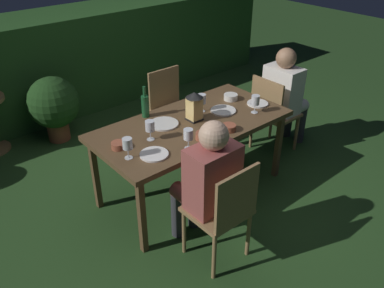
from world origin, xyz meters
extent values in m
plane|color=#26471E|center=(0.00, 0.00, 0.00)|extent=(16.00, 16.00, 0.00)
cube|color=brown|center=(0.00, 0.00, 0.71)|extent=(1.75, 0.86, 0.04)
cube|color=brown|center=(-0.81, -0.36, 0.35)|extent=(0.05, 0.05, 0.69)
cube|color=brown|center=(0.81, -0.36, 0.35)|extent=(0.05, 0.05, 0.69)
cube|color=brown|center=(-0.81, 0.36, 0.35)|extent=(0.05, 0.05, 0.69)
cube|color=brown|center=(0.81, 0.36, 0.35)|extent=(0.05, 0.05, 0.69)
cube|color=#937047|center=(-0.39, -0.75, 0.43)|extent=(0.42, 0.40, 0.03)
cube|color=#937047|center=(-0.39, -0.94, 0.66)|extent=(0.40, 0.02, 0.42)
cylinder|color=#937047|center=(-0.57, -0.58, 0.21)|extent=(0.03, 0.03, 0.42)
cylinder|color=#937047|center=(-0.21, -0.58, 0.21)|extent=(0.03, 0.03, 0.42)
cylinder|color=#937047|center=(-0.57, -0.92, 0.21)|extent=(0.03, 0.03, 0.42)
cylinder|color=#937047|center=(-0.21, -0.92, 0.21)|extent=(0.03, 0.03, 0.42)
cube|color=#9E4C47|center=(-0.39, -0.69, 0.70)|extent=(0.38, 0.24, 0.50)
sphere|color=#D1A889|center=(-0.39, -0.69, 1.04)|extent=(0.21, 0.21, 0.21)
cylinder|color=#9E4C47|center=(-0.48, -0.55, 0.46)|extent=(0.13, 0.36, 0.13)
cylinder|color=#9E4C47|center=(-0.30, -0.55, 0.46)|extent=(0.13, 0.36, 0.13)
cylinder|color=#333338|center=(-0.48, -0.39, 0.23)|extent=(0.11, 0.11, 0.45)
cylinder|color=#333338|center=(-0.30, -0.39, 0.23)|extent=(0.11, 0.11, 0.45)
cube|color=#937047|center=(0.39, 0.75, 0.43)|extent=(0.42, 0.40, 0.03)
cube|color=#937047|center=(0.39, 0.94, 0.66)|extent=(0.40, 0.03, 0.42)
cylinder|color=#937047|center=(0.57, 0.58, 0.21)|extent=(0.03, 0.03, 0.42)
cylinder|color=#937047|center=(0.21, 0.58, 0.21)|extent=(0.03, 0.03, 0.42)
cylinder|color=#937047|center=(0.57, 0.92, 0.21)|extent=(0.03, 0.03, 0.42)
cylinder|color=#937047|center=(0.21, 0.92, 0.21)|extent=(0.03, 0.03, 0.42)
cube|color=#937047|center=(1.20, 0.00, 0.43)|extent=(0.40, 0.42, 0.03)
cube|color=#937047|center=(1.01, 0.00, 0.66)|extent=(0.03, 0.40, 0.42)
cylinder|color=#937047|center=(1.37, 0.18, 0.21)|extent=(0.03, 0.03, 0.42)
cylinder|color=#937047|center=(1.37, -0.18, 0.21)|extent=(0.03, 0.03, 0.42)
cylinder|color=#937047|center=(1.03, 0.18, 0.21)|extent=(0.03, 0.03, 0.42)
cylinder|color=#937047|center=(1.03, -0.18, 0.21)|extent=(0.03, 0.03, 0.42)
cube|color=white|center=(1.26, 0.00, 0.70)|extent=(0.24, 0.38, 0.50)
sphere|color=#997051|center=(1.26, 0.00, 1.04)|extent=(0.21, 0.21, 0.21)
cylinder|color=white|center=(1.40, 0.09, 0.46)|extent=(0.36, 0.13, 0.13)
cylinder|color=white|center=(1.40, -0.09, 0.46)|extent=(0.36, 0.13, 0.13)
cylinder|color=#333338|center=(1.56, 0.09, 0.23)|extent=(0.11, 0.11, 0.45)
cylinder|color=#333338|center=(1.56, -0.09, 0.23)|extent=(0.11, 0.11, 0.45)
cube|color=black|center=(0.05, 0.03, 0.74)|extent=(0.12, 0.12, 0.01)
cube|color=#F9D17A|center=(0.05, 0.03, 0.85)|extent=(0.11, 0.11, 0.20)
cone|color=black|center=(0.05, 0.03, 0.98)|extent=(0.15, 0.15, 0.05)
cylinder|color=#195128|center=(-0.24, 0.36, 0.84)|extent=(0.07, 0.07, 0.20)
cylinder|color=#195128|center=(-0.24, 0.36, 0.98)|extent=(0.03, 0.03, 0.09)
cylinder|color=silver|center=(0.57, -0.22, 0.74)|extent=(0.06, 0.06, 0.00)
cylinder|color=silver|center=(0.57, -0.22, 0.78)|extent=(0.01, 0.01, 0.08)
cylinder|color=silver|center=(0.57, -0.22, 0.86)|extent=(0.08, 0.08, 0.08)
cylinder|color=maroon|center=(0.57, -0.22, 0.84)|extent=(0.07, 0.07, 0.03)
cylinder|color=silver|center=(0.21, 0.11, 0.74)|extent=(0.06, 0.06, 0.00)
cylinder|color=silver|center=(0.21, 0.11, 0.78)|extent=(0.01, 0.01, 0.08)
cylinder|color=silver|center=(0.21, 0.11, 0.86)|extent=(0.08, 0.08, 0.08)
cylinder|color=maroon|center=(0.21, 0.11, 0.84)|extent=(0.07, 0.07, 0.03)
cylinder|color=silver|center=(-0.30, -0.31, 0.74)|extent=(0.06, 0.06, 0.00)
cylinder|color=silver|center=(-0.30, -0.31, 0.78)|extent=(0.01, 0.01, 0.08)
cylinder|color=silver|center=(-0.30, -0.31, 0.86)|extent=(0.08, 0.08, 0.08)
cylinder|color=maroon|center=(-0.30, -0.31, 0.84)|extent=(0.07, 0.07, 0.03)
cylinder|color=silver|center=(-0.74, -0.13, 0.74)|extent=(0.06, 0.06, 0.00)
cylinder|color=silver|center=(-0.74, -0.13, 0.78)|extent=(0.01, 0.01, 0.08)
cylinder|color=silver|center=(-0.74, -0.13, 0.86)|extent=(0.08, 0.08, 0.08)
cylinder|color=maroon|center=(-0.74, -0.13, 0.84)|extent=(0.07, 0.07, 0.03)
cylinder|color=silver|center=(-0.45, -0.01, 0.74)|extent=(0.06, 0.06, 0.00)
cylinder|color=silver|center=(-0.45, -0.01, 0.78)|extent=(0.01, 0.01, 0.08)
cylinder|color=silver|center=(-0.45, -0.01, 0.86)|extent=(0.08, 0.08, 0.08)
cylinder|color=maroon|center=(-0.45, -0.01, 0.84)|extent=(0.07, 0.07, 0.03)
cylinder|color=white|center=(0.37, -0.02, 0.74)|extent=(0.24, 0.24, 0.01)
cylinder|color=white|center=(0.72, -0.12, 0.74)|extent=(0.20, 0.20, 0.01)
cylinder|color=silver|center=(-0.21, 0.13, 0.74)|extent=(0.26, 0.26, 0.01)
cylinder|color=white|center=(-0.57, -0.22, 0.74)|extent=(0.22, 0.22, 0.01)
cylinder|color=#9E5138|center=(-0.72, 0.04, 0.76)|extent=(0.12, 0.12, 0.05)
cylinder|color=#424C1E|center=(-0.72, 0.04, 0.77)|extent=(0.10, 0.10, 0.02)
cylinder|color=#9E5138|center=(0.15, -0.31, 0.76)|extent=(0.12, 0.12, 0.05)
cylinder|color=tan|center=(0.15, -0.31, 0.77)|extent=(0.10, 0.10, 0.02)
cylinder|color=#9E5138|center=(-0.12, -0.28, 0.76)|extent=(0.12, 0.12, 0.06)
cylinder|color=#477533|center=(-0.12, -0.28, 0.78)|extent=(0.10, 0.10, 0.02)
cylinder|color=silver|center=(0.60, 0.12, 0.76)|extent=(0.13, 0.13, 0.06)
cylinder|color=beige|center=(0.60, 0.12, 0.77)|extent=(0.11, 0.11, 0.02)
cube|color=#234C1E|center=(0.00, 2.55, 0.62)|extent=(6.20, 0.87, 1.24)
cylinder|color=brown|center=(-0.55, 1.77, 0.11)|extent=(0.25, 0.25, 0.22)
sphere|color=#1E4219|center=(-0.55, 1.77, 0.47)|extent=(0.58, 0.58, 0.58)
camera|label=1|loc=(-2.03, -2.38, 2.38)|focal=37.56mm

